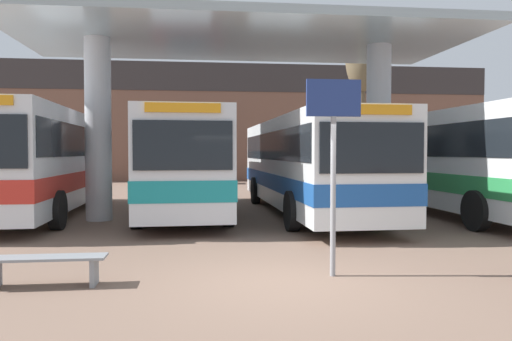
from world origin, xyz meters
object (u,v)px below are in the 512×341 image
(transit_bus_far_right_bay, at_px, (456,158))
(transit_bus_left_bay, at_px, (42,158))
(info_sign_platform, at_px, (333,137))
(transit_bus_center_bay, at_px, (182,160))
(poplar_tree_behind_left, at_px, (362,60))
(transit_bus_right_bay, at_px, (306,161))
(parked_car_street, at_px, (188,168))
(waiting_bench_far_platform, at_px, (45,264))

(transit_bus_far_right_bay, bearing_deg, transit_bus_left_bay, -8.08)
(transit_bus_left_bay, xyz_separation_m, info_sign_platform, (7.20, -8.84, 0.43))
(transit_bus_center_bay, relative_size, poplar_tree_behind_left, 1.10)
(transit_bus_right_bay, relative_size, poplar_tree_behind_left, 1.26)
(transit_bus_left_bay, bearing_deg, transit_bus_right_bay, 175.93)
(transit_bus_left_bay, relative_size, poplar_tree_behind_left, 1.13)
(poplar_tree_behind_left, relative_size, parked_car_street, 2.14)
(transit_bus_center_bay, distance_m, info_sign_platform, 9.20)
(info_sign_platform, height_order, poplar_tree_behind_left, poplar_tree_behind_left)
(transit_bus_left_bay, xyz_separation_m, parked_car_street, (4.36, 15.66, -0.83))
(transit_bus_left_bay, xyz_separation_m, transit_bus_right_bay, (8.62, -0.44, -0.11))
(info_sign_platform, bearing_deg, parked_car_street, 96.63)
(transit_bus_center_bay, relative_size, transit_bus_right_bay, 0.87)
(info_sign_platform, bearing_deg, transit_bus_right_bay, 80.45)
(parked_car_street, bearing_deg, transit_bus_right_bay, -74.07)
(transit_bus_center_bay, height_order, poplar_tree_behind_left, poplar_tree_behind_left)
(info_sign_platform, relative_size, parked_car_street, 0.73)
(transit_bus_left_bay, xyz_separation_m, poplar_tree_behind_left, (14.13, 10.26, 5.35))
(transit_bus_far_right_bay, xyz_separation_m, parked_car_street, (-8.93, 17.24, -0.82))
(parked_car_street, bearing_deg, transit_bus_left_bay, -104.45)
(transit_bus_left_bay, height_order, parked_car_street, transit_bus_left_bay)
(transit_bus_right_bay, height_order, parked_car_street, transit_bus_right_bay)
(waiting_bench_far_platform, bearing_deg, transit_bus_far_right_bay, 34.89)
(info_sign_platform, xyz_separation_m, parked_car_street, (-2.85, 24.50, -1.27))
(transit_bus_far_right_bay, bearing_deg, poplar_tree_behind_left, -95.32)
(poplar_tree_behind_left, bearing_deg, info_sign_platform, -109.92)
(poplar_tree_behind_left, bearing_deg, waiting_bench_far_platform, -120.73)
(transit_bus_far_right_bay, distance_m, waiting_bench_far_platform, 13.00)
(transit_bus_far_right_bay, xyz_separation_m, waiting_bench_far_platform, (-10.59, -7.39, -1.49))
(transit_bus_left_bay, distance_m, poplar_tree_behind_left, 18.26)
(transit_bus_left_bay, relative_size, transit_bus_right_bay, 0.89)
(transit_bus_right_bay, xyz_separation_m, poplar_tree_behind_left, (5.51, 10.70, 5.46))
(transit_bus_right_bay, bearing_deg, parked_car_street, -76.34)
(transit_bus_far_right_bay, relative_size, waiting_bench_far_platform, 5.68)
(waiting_bench_far_platform, relative_size, poplar_tree_behind_left, 0.19)
(transit_bus_far_right_bay, xyz_separation_m, poplar_tree_behind_left, (0.83, 11.84, 5.36))
(parked_car_street, bearing_deg, transit_bus_far_right_bay, -61.50)
(waiting_bench_far_platform, xyz_separation_m, parked_car_street, (1.66, 24.63, 0.67))
(transit_bus_center_bay, distance_m, transit_bus_right_bay, 4.13)
(transit_bus_left_bay, distance_m, transit_bus_right_bay, 8.63)
(transit_bus_left_bay, bearing_deg, transit_bus_far_right_bay, 172.08)
(transit_bus_center_bay, bearing_deg, waiting_bench_far_platform, 76.60)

